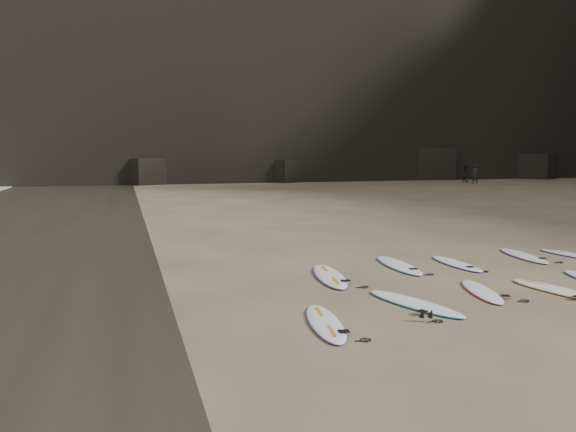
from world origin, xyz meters
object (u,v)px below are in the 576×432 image
surfboard_6 (399,265)px  person_a (475,174)px  surfboard_8 (523,255)px  surfboard_9 (572,255)px  surfboard_3 (559,290)px  surfboard_5 (330,276)px  person_b (466,174)px  surfboard_0 (325,323)px  surfboard_7 (456,263)px  surfboard_1 (414,303)px  surfboard_2 (482,291)px

surfboard_6 → person_a: size_ratio=1.40×
surfboard_8 → surfboard_9: (1.55, -0.31, -0.00)m
surfboard_3 → surfboard_5: surfboard_5 is taller
person_b → surfboard_0: bearing=130.3°
surfboard_8 → surfboard_9: surfboard_8 is taller
person_b → surfboard_5: bearing=129.1°
surfboard_5 → surfboard_7: size_ratio=1.18×
surfboard_1 → person_a: (26.95, 36.77, 0.91)m
surfboard_5 → surfboard_8: surfboard_5 is taller
surfboard_5 → surfboard_9: bearing=13.8°
surfboard_1 → surfboard_6: bearing=49.2°
surfboard_3 → surfboard_5: bearing=135.7°
surfboard_6 → person_a: 41.77m
surfboard_1 → surfboard_6: size_ratio=0.96×
surfboard_6 → surfboard_7: 1.70m
surfboard_7 → surfboard_8: (2.63, 0.49, 0.00)m
surfboard_3 → surfboard_8: (2.12, 3.84, 0.00)m
surfboard_0 → surfboard_2: bearing=24.8°
surfboard_2 → surfboard_9: size_ratio=0.98×
surfboard_0 → surfboard_2: surfboard_0 is taller
surfboard_1 → surfboard_9: (7.39, 3.57, -0.01)m
surfboard_2 → surfboard_3: (1.75, -0.44, 0.00)m
surfboard_2 → surfboard_3: bearing=1.5°
surfboard_1 → surfboard_3: surfboard_1 is taller
surfboard_9 → surfboard_3: bearing=-146.3°
surfboard_2 → person_a: size_ratio=1.17×
person_a → surfboard_6: bearing=-88.6°
surfboard_1 → surfboard_8: size_ratio=1.02×
surfboard_6 → person_b: 45.04m
surfboard_1 → surfboard_5: size_ratio=0.93×
surfboard_7 → surfboard_2: bearing=-112.8°
surfboard_0 → surfboard_7: surfboard_0 is taller
surfboard_2 → surfboard_6: size_ratio=0.84×
surfboard_0 → surfboard_8: surfboard_8 is taller
surfboard_6 → surfboard_8: bearing=6.8°
surfboard_3 → surfboard_0: bearing=175.3°
surfboard_5 → surfboard_9: 8.22m
surfboard_3 → person_b: 46.81m
surfboard_0 → surfboard_3: size_ratio=0.96×
surfboard_7 → surfboard_5: bearing=-172.7°
surfboard_2 → surfboard_3: surfboard_3 is taller
surfboard_2 → surfboard_5: surfboard_5 is taller
surfboard_5 → person_a: person_a is taller
surfboard_1 → surfboard_5: 3.01m
surfboard_3 → surfboard_5: (-4.52, 2.85, 0.00)m
surfboard_8 → person_b: person_b is taller
surfboard_9 → surfboard_0: bearing=-166.1°
surfboard_6 → person_a: bearing=56.1°
surfboard_5 → person_b: bearing=61.2°
surfboard_9 → person_a: size_ratio=1.20×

